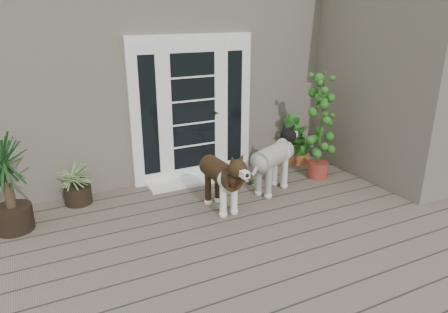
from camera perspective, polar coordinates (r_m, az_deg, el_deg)
name	(u,v)px	position (r m, az deg, el deg)	size (l,w,h in m)	color
deck	(284,243)	(4.90, 8.25, -11.72)	(6.20, 4.60, 0.12)	#6B5B4C
house_main	(161,68)	(8.10, -8.68, 12.03)	(7.40, 4.00, 3.10)	#665E54
house_wing	(405,81)	(7.07, 23.68, 9.54)	(1.60, 2.40, 3.10)	#665E54
door_unit	(193,109)	(6.20, -4.35, 6.55)	(1.90, 0.14, 2.15)	white
door_step	(199,179)	(6.34, -3.42, -3.09)	(1.60, 0.40, 0.05)	white
brindle_dog	(221,182)	(5.31, -0.45, -3.61)	(0.39, 0.90, 0.75)	#372414
white_dog	(273,166)	(5.87, 6.72, -1.25)	(0.40, 0.94, 0.79)	silver
spider_plant	(76,181)	(5.83, -19.71, -3.24)	(0.60, 0.60, 0.64)	#92A767
yucca	(7,184)	(5.33, -27.74, -3.33)	(0.82, 0.82, 1.19)	#113316
herb_a	(290,147)	(7.01, 9.14, 1.35)	(0.47, 0.47, 0.60)	#275919
herb_b	(293,146)	(7.05, 9.57, 1.46)	(0.41, 0.41, 0.61)	#175318
herb_c	(301,149)	(7.10, 10.57, 1.05)	(0.32, 0.32, 0.50)	#224F16
sapling	(321,124)	(6.37, 13.27, 4.38)	(0.50, 0.50, 1.70)	#204D16
clog_left	(248,179)	(6.28, 3.30, -3.18)	(0.12, 0.27, 0.08)	#15351B
clog_right	(229,173)	(6.47, 0.69, -2.33)	(0.16, 0.34, 0.10)	black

